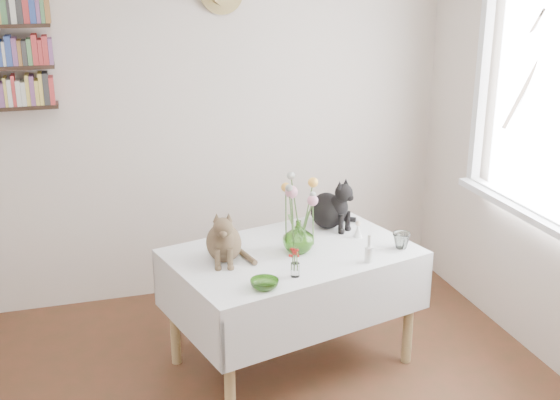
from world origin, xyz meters
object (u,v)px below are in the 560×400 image
object	(u,v)px
dining_table	(292,279)
black_cat	(327,201)
flower_vase	(298,236)
tabby_cat	(223,233)

from	to	relation	value
dining_table	black_cat	xyz separation A→B (m)	(0.32, 0.30, 0.34)
black_cat	flower_vase	size ratio (longest dim) A/B	1.77
black_cat	flower_vase	bearing A→B (deg)	-165.59
tabby_cat	black_cat	distance (m)	0.77
dining_table	black_cat	bearing A→B (deg)	43.65
dining_table	tabby_cat	world-z (taller)	tabby_cat
tabby_cat	flower_vase	xyz separation A→B (m)	(0.42, -0.01, -0.06)
dining_table	flower_vase	distance (m)	0.27
tabby_cat	flower_vase	size ratio (longest dim) A/B	1.70
tabby_cat	black_cat	bearing A→B (deg)	36.36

